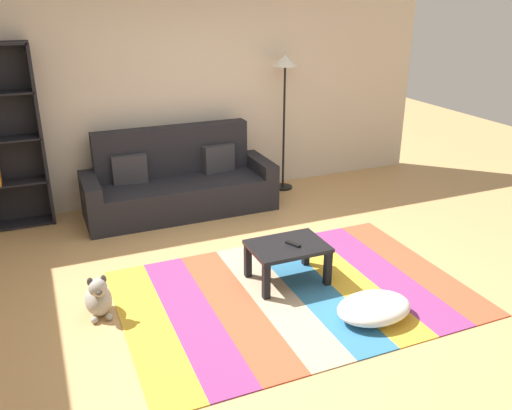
{
  "coord_description": "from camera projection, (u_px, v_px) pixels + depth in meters",
  "views": [
    {
      "loc": [
        -1.77,
        -3.97,
        2.53
      ],
      "look_at": [
        0.05,
        0.32,
        0.65
      ],
      "focal_mm": 37.53,
      "sensor_mm": 36.0,
      "label": 1
    }
  ],
  "objects": [
    {
      "name": "couch",
      "position": [
        179.0,
        184.0,
        6.49
      ],
      "size": [
        2.26,
        0.8,
        1.0
      ],
      "color": "black",
      "rests_on": "ground_plane"
    },
    {
      "name": "pouf",
      "position": [
        374.0,
        308.0,
        4.38
      ],
      "size": [
        0.65,
        0.46,
        0.19
      ],
      "primitive_type": "ellipsoid",
      "color": "white",
      "rests_on": "rug"
    },
    {
      "name": "rug",
      "position": [
        294.0,
        293.0,
        4.79
      ],
      "size": [
        3.02,
        2.07,
        0.01
      ],
      "color": "gold",
      "rests_on": "ground_plane"
    },
    {
      "name": "tv_remote",
      "position": [
        293.0,
        244.0,
        4.85
      ],
      "size": [
        0.1,
        0.15,
        0.02
      ],
      "primitive_type": "cube",
      "rotation": [
        0.0,
        0.0,
        0.44
      ],
      "color": "black",
      "rests_on": "coffee_table"
    },
    {
      "name": "coffee_table",
      "position": [
        288.0,
        251.0,
        4.88
      ],
      "size": [
        0.69,
        0.5,
        0.37
      ],
      "color": "black",
      "rests_on": "rug"
    },
    {
      "name": "back_wall",
      "position": [
        183.0,
        92.0,
        6.65
      ],
      "size": [
        6.8,
        0.1,
        2.7
      ],
      "primitive_type": "cube",
      "color": "beige",
      "rests_on": "ground_plane"
    },
    {
      "name": "standing_lamp",
      "position": [
        285.0,
        78.0,
        6.79
      ],
      "size": [
        0.32,
        0.32,
        1.78
      ],
      "color": "black",
      "rests_on": "ground_plane"
    },
    {
      "name": "ground_plane",
      "position": [
        265.0,
        282.0,
        4.98
      ],
      "size": [
        14.0,
        14.0,
        0.0
      ],
      "primitive_type": "plane",
      "color": "tan"
    },
    {
      "name": "dog",
      "position": [
        98.0,
        298.0,
        4.42
      ],
      "size": [
        0.22,
        0.35,
        0.4
      ],
      "color": "#9E998E",
      "rests_on": "ground_plane"
    }
  ]
}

